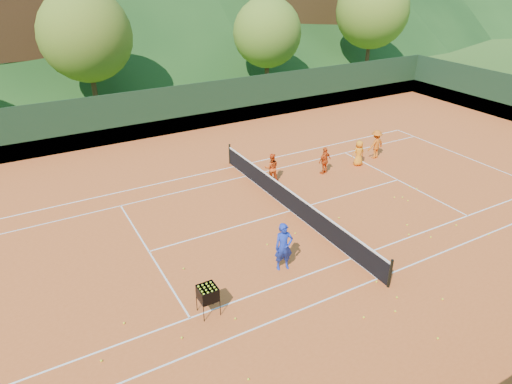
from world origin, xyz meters
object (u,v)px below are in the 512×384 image
student_c (359,153)px  tennis_net (291,201)px  student_a (272,168)px  student_d (376,144)px  student_b (325,161)px  ball_hopper (208,294)px  coach (284,247)px  chalet_right (295,7)px  chalet_mid (159,13)px

student_c → tennis_net: (-5.86, -2.42, -0.19)m
student_a → student_d: size_ratio=0.92×
student_b → ball_hopper: (-9.45, -6.63, 0.03)m
coach → student_b: coach is taller
coach → student_d: 11.62m
coach → student_b: (6.18, 5.81, -0.19)m
coach → chalet_right: (22.53, 33.35, 4.33)m
student_a → student_d: student_d is taller
coach → tennis_net: size_ratio=0.15×
student_d → ball_hopper: student_d is taller
tennis_net → ball_hopper: (-5.80, -4.18, 0.25)m
coach → ball_hopper: 3.37m
student_a → chalet_right: chalet_right is taller
tennis_net → chalet_mid: 34.81m
chalet_mid → chalet_right: 14.56m
student_b → student_c: size_ratio=1.03×
student_b → tennis_net: student_b is taller
student_c → chalet_mid: size_ratio=0.11×
student_a → chalet_right: bearing=-103.7°
coach → student_d: bearing=44.9°
coach → chalet_right: bearing=69.2°
student_b → chalet_mid: chalet_mid is taller
coach → student_b: 8.48m
coach → student_c: 10.18m
tennis_net → student_a: bearing=75.0°
coach → ball_hopper: coach is taller
student_a → chalet_mid: 31.74m
student_a → student_d: (6.56, -0.22, 0.06)m
student_b → ball_hopper: bearing=22.9°
tennis_net → coach: bearing=-127.0°
chalet_mid → ball_hopper: bearing=-107.2°
student_c → chalet_right: bearing=-110.5°
ball_hopper → chalet_mid: chalet_mid is taller
student_a → student_b: (2.85, -0.52, -0.02)m
tennis_net → chalet_mid: size_ratio=0.95×
coach → student_a: coach is taller
ball_hopper → chalet_mid: (11.80, 38.18, 4.22)m
student_b → ball_hopper: 11.54m
student_d → chalet_right: chalet_right is taller
ball_hopper → student_b: bearing=35.1°
ball_hopper → chalet_mid: 40.18m
coach → tennis_net: (2.53, 3.35, -0.40)m
student_a → coach: bearing=84.0°
ball_hopper → coach: bearing=14.2°
student_a → chalet_mid: (5.20, 31.02, 4.24)m
tennis_net → chalet_right: size_ratio=1.01×
student_a → student_d: 6.56m
student_a → chalet_mid: size_ratio=0.12×
student_d → student_a: bearing=-7.3°
chalet_mid → chalet_right: (14.00, -4.00, 0.27)m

